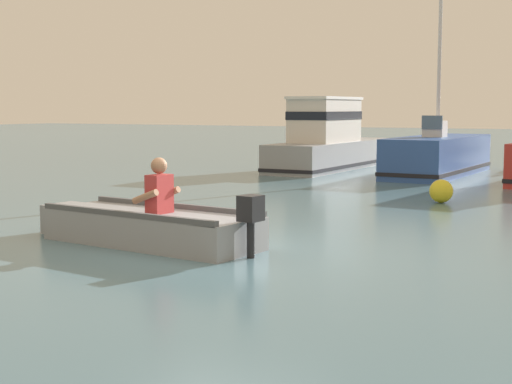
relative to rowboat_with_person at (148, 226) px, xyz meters
name	(u,v)px	position (x,y,z in m)	size (l,w,h in m)	color
ground_plane	(221,250)	(1.12, 0.08, -0.25)	(120.00, 120.00, 0.00)	slate
rowboat_with_person	(148,226)	(0.00, 0.00, 0.00)	(3.73, 1.43, 1.19)	gray
moored_boat_grey	(330,143)	(-2.89, 13.06, 0.54)	(1.64, 6.53, 2.17)	gray
moored_boat_blue	(438,156)	(0.58, 12.51, 0.27)	(1.75, 5.35, 5.04)	#2D519E
mooring_buoy	(441,191)	(2.31, 6.41, -0.02)	(0.46, 0.46, 0.46)	yellow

